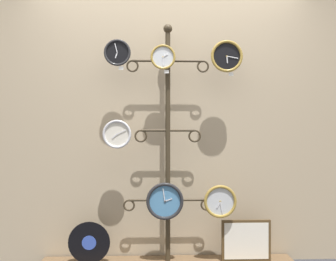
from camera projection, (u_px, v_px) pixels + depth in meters
shop_wall at (167, 108)px, 3.01m from camera, size 4.40×0.04×2.80m
display_stand at (168, 175)px, 2.85m from camera, size 0.78×0.36×2.12m
clock_top_left at (117, 53)px, 2.75m from camera, size 0.23×0.04×0.23m
clock_top_center at (163, 57)px, 2.77m from camera, size 0.21×0.04×0.21m
clock_top_right at (227, 56)px, 2.77m from camera, size 0.27×0.04×0.27m
clock_middle_left at (117, 134)px, 2.74m from camera, size 0.24×0.04×0.24m
clock_bottom_center at (165, 201)px, 2.74m from camera, size 0.31×0.04×0.31m
clock_bottom_right at (220, 201)px, 2.76m from camera, size 0.28×0.04×0.28m
vinyl_record at (89, 243)px, 2.78m from camera, size 0.36×0.01×0.36m
picture_frame at (246, 241)px, 2.83m from camera, size 0.43×0.02×0.36m
price_tag_upper at (121, 68)px, 2.75m from camera, size 0.04×0.00×0.03m
price_tag_mid at (166, 72)px, 2.77m from camera, size 0.04×0.00×0.03m
price_tag_lower at (231, 74)px, 2.77m from camera, size 0.04×0.00×0.03m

